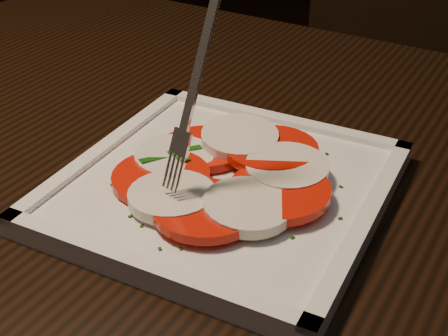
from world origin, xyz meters
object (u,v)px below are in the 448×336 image
object	(u,v)px
chair	(396,58)
fork	(201,88)
table	(231,237)
plate	(224,189)

from	to	relation	value
chair	fork	xyz separation A→B (m)	(0.19, -0.95, 0.33)
chair	fork	size ratio (longest dim) A/B	5.88
table	plate	size ratio (longest dim) A/B	4.59
table	fork	size ratio (longest dim) A/B	8.06
chair	fork	world-z (taller)	fork
table	chair	xyz separation A→B (m)	(-0.17, 0.87, -0.12)
plate	fork	xyz separation A→B (m)	(-0.01, -0.02, 0.11)
table	fork	bearing A→B (deg)	-72.76
chair	fork	bearing A→B (deg)	-102.12
plate	fork	distance (m)	0.11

